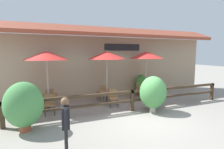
# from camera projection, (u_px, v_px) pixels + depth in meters

# --- Properties ---
(ground_plane) EXTENTS (60.00, 60.00, 0.00)m
(ground_plane) POSITION_uv_depth(u_px,v_px,m) (144.00, 118.00, 7.09)
(ground_plane) COLOR gray
(building_facade) EXTENTS (14.28, 1.49, 4.23)m
(building_facade) POSITION_uv_depth(u_px,v_px,m) (108.00, 61.00, 10.61)
(building_facade) COLOR tan
(building_facade) RESTS_ON ground
(patio_railing) EXTENTS (10.40, 0.14, 0.95)m
(patio_railing) POSITION_uv_depth(u_px,v_px,m) (132.00, 96.00, 7.97)
(patio_railing) COLOR #3D2D1E
(patio_railing) RESTS_ON ground
(patio_umbrella_near) EXTENTS (1.98, 1.98, 2.79)m
(patio_umbrella_near) POSITION_uv_depth(u_px,v_px,m) (47.00, 55.00, 7.91)
(patio_umbrella_near) COLOR #B7B2A8
(patio_umbrella_near) RESTS_ON ground
(dining_table_near) EXTENTS (0.90, 0.90, 0.70)m
(dining_table_near) POSITION_uv_depth(u_px,v_px,m) (48.00, 98.00, 8.15)
(dining_table_near) COLOR olive
(dining_table_near) RESTS_ON ground
(chair_near_streetside) EXTENTS (0.43, 0.43, 0.87)m
(chair_near_streetside) POSITION_uv_depth(u_px,v_px,m) (50.00, 103.00, 7.51)
(chair_near_streetside) COLOR olive
(chair_near_streetside) RESTS_ON ground
(chair_near_wallside) EXTENTS (0.50, 0.50, 0.87)m
(chair_near_wallside) POSITION_uv_depth(u_px,v_px,m) (49.00, 96.00, 8.83)
(chair_near_wallside) COLOR olive
(chair_near_wallside) RESTS_ON ground
(patio_umbrella_middle) EXTENTS (1.98, 1.98, 2.79)m
(patio_umbrella_middle) POSITION_uv_depth(u_px,v_px,m) (107.00, 55.00, 8.94)
(patio_umbrella_middle) COLOR #B7B2A8
(patio_umbrella_middle) RESTS_ON ground
(dining_table_middle) EXTENTS (0.90, 0.90, 0.70)m
(dining_table_middle) POSITION_uv_depth(u_px,v_px,m) (107.00, 93.00, 9.18)
(dining_table_middle) COLOR olive
(dining_table_middle) RESTS_ON ground
(chair_middle_streetside) EXTENTS (0.49, 0.49, 0.87)m
(chair_middle_streetside) POSITION_uv_depth(u_px,v_px,m) (113.00, 97.00, 8.61)
(chair_middle_streetside) COLOR olive
(chair_middle_streetside) RESTS_ON ground
(chair_middle_wallside) EXTENTS (0.44, 0.44, 0.87)m
(chair_middle_wallside) POSITION_uv_depth(u_px,v_px,m) (102.00, 92.00, 9.80)
(chair_middle_wallside) COLOR olive
(chair_middle_wallside) RESTS_ON ground
(patio_umbrella_far) EXTENTS (1.98, 1.98, 2.79)m
(patio_umbrella_far) POSITION_uv_depth(u_px,v_px,m) (146.00, 55.00, 9.93)
(patio_umbrella_far) COLOR #B7B2A8
(patio_umbrella_far) RESTS_ON ground
(dining_table_far) EXTENTS (0.90, 0.90, 0.70)m
(dining_table_far) POSITION_uv_depth(u_px,v_px,m) (145.00, 89.00, 10.17)
(dining_table_far) COLOR olive
(dining_table_far) RESTS_ON ground
(chair_far_streetside) EXTENTS (0.48, 0.48, 0.87)m
(chair_far_streetside) POSITION_uv_depth(u_px,v_px,m) (153.00, 93.00, 9.50)
(chair_far_streetside) COLOR olive
(chair_far_streetside) RESTS_ON ground
(chair_far_wallside) EXTENTS (0.48, 0.48, 0.87)m
(chair_far_wallside) POSITION_uv_depth(u_px,v_px,m) (139.00, 88.00, 10.87)
(chair_far_wallside) COLOR olive
(chair_far_wallside) RESTS_ON ground
(potted_plant_entrance_palm) EXTENTS (1.26, 1.14, 1.70)m
(potted_plant_entrance_palm) POSITION_uv_depth(u_px,v_px,m) (24.00, 105.00, 5.84)
(potted_plant_entrance_palm) COLOR #9E4C33
(potted_plant_entrance_palm) RESTS_ON ground
(potted_plant_small_flowering) EXTENTS (1.22, 1.10, 1.63)m
(potted_plant_small_flowering) POSITION_uv_depth(u_px,v_px,m) (153.00, 93.00, 7.75)
(potted_plant_small_flowering) COLOR #B7AD99
(potted_plant_small_flowering) RESTS_ON ground
(potted_plant_corner_fern) EXTENTS (0.78, 0.70, 1.29)m
(potted_plant_corner_fern) POSITION_uv_depth(u_px,v_px,m) (141.00, 84.00, 11.03)
(potted_plant_corner_fern) COLOR brown
(potted_plant_corner_fern) RESTS_ON ground
(pedestrian) EXTENTS (0.22, 0.55, 1.55)m
(pedestrian) POSITION_uv_depth(u_px,v_px,m) (65.00, 119.00, 4.40)
(pedestrian) COLOR black
(pedestrian) RESTS_ON ground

